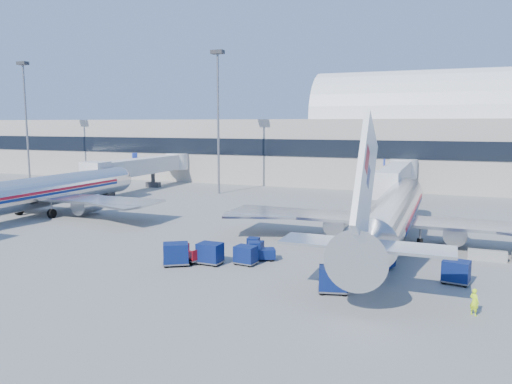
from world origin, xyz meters
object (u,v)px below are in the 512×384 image
at_px(jetbridge_near, 396,175).
at_px(ramp_worker, 474,302).
at_px(mast_west, 218,101).
at_px(barrier_near, 487,255).
at_px(tug_lead, 259,252).
at_px(cart_train_a, 246,255).
at_px(cart_train_b, 210,253).
at_px(cart_open_red, 191,257).
at_px(tug_right, 378,259).
at_px(cart_train_c, 176,254).
at_px(airliner_main, 392,214).
at_px(jetbridge_mid, 146,166).
at_px(airliner_mid, 40,192).
at_px(mast_far_west, 25,104).
at_px(tug_left, 254,246).
at_px(cart_solo_near, 333,279).
at_px(cart_solo_far, 456,271).

bearing_deg(jetbridge_near, ramp_worker, -77.99).
height_order(mast_west, barrier_near, mast_west).
bearing_deg(tug_lead, cart_train_a, -135.89).
relative_size(mast_west, barrier_near, 7.53).
distance_m(jetbridge_near, cart_train_b, 39.60).
distance_m(cart_train_a, ramp_worker, 17.36).
xyz_separation_m(cart_train_a, cart_open_red, (-4.44, -0.95, -0.36)).
distance_m(jetbridge_near, tug_lead, 36.41).
xyz_separation_m(tug_right, ramp_worker, (6.67, -8.09, 0.14)).
bearing_deg(cart_train_c, airliner_main, 9.43).
bearing_deg(mast_west, jetbridge_mid, 176.79).
bearing_deg(airliner_main, ramp_worker, -67.44).
height_order(airliner_mid, mast_far_west, mast_far_west).
bearing_deg(ramp_worker, tug_right, -9.21).
relative_size(airliner_mid, jetbridge_mid, 1.35).
bearing_deg(cart_train_b, ramp_worker, -8.99).
distance_m(tug_right, tug_left, 10.66).
xyz_separation_m(airliner_main, barrier_near, (8.00, -2.51, -2.48)).
xyz_separation_m(cart_train_b, cart_solo_near, (10.75, -3.13, 0.02)).
relative_size(jetbridge_mid, barrier_near, 9.17).
relative_size(mast_far_west, barrier_near, 7.53).
relative_size(airliner_mid, cart_solo_near, 16.10).
relative_size(mast_far_west, cart_train_b, 11.13).
distance_m(cart_open_red, ramp_worker, 21.47).
xyz_separation_m(jetbridge_mid, cart_train_b, (31.58, -38.09, -3.00)).
height_order(airliner_main, tug_right, airliner_main).
bearing_deg(jetbridge_mid, cart_train_b, -50.34).
height_order(barrier_near, ramp_worker, ramp_worker).
distance_m(tug_lead, cart_solo_far, 15.15).
bearing_deg(barrier_near, cart_train_a, -155.31).
bearing_deg(mast_far_west, cart_train_c, -35.16).
distance_m(airliner_main, cart_solo_far, 11.49).
relative_size(barrier_near, cart_solo_far, 1.42).
height_order(airliner_main, jetbridge_mid, airliner_main).
bearing_deg(cart_train_a, cart_solo_near, -20.34).
xyz_separation_m(tug_left, cart_solo_far, (16.34, -2.55, 0.22)).
bearing_deg(ramp_worker, cart_train_c, 34.37).
distance_m(airliner_mid, tug_left, 32.14).
bearing_deg(airliner_main, jetbridge_near, 95.22).
height_order(airliner_mid, jetbridge_mid, airliner_mid).
bearing_deg(airliner_main, mast_far_west, 159.99).
xyz_separation_m(tug_right, cart_solo_far, (5.69, -2.18, 0.21)).
bearing_deg(cart_train_b, barrier_near, 26.58).
xyz_separation_m(cart_solo_near, cart_open_red, (-12.48, 3.14, -0.49)).
relative_size(cart_solo_far, cart_open_red, 0.76).
distance_m(barrier_near, cart_solo_far, 7.74).
xyz_separation_m(airliner_main, cart_solo_near, (-2.07, -14.92, -1.98)).
xyz_separation_m(jetbridge_mid, tug_lead, (34.84, -35.55, -3.21)).
relative_size(mast_far_west, cart_solo_near, 9.76).
bearing_deg(tug_left, cart_train_b, 149.76).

